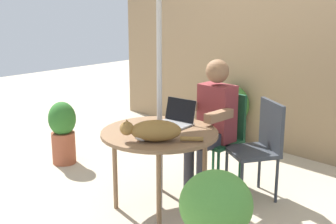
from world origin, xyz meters
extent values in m
plane|color=#BCAD93|center=(0.00, 0.00, 0.00)|extent=(14.00, 14.00, 0.00)
cube|color=#937756|center=(0.00, 2.07, 1.00)|extent=(5.58, 0.08, 2.00)
cylinder|color=brown|center=(0.00, 0.00, 0.69)|extent=(0.99, 0.99, 0.03)
cylinder|color=brown|center=(0.27, 0.27, 0.34)|extent=(0.04, 0.04, 0.67)
cylinder|color=brown|center=(-0.27, 0.27, 0.34)|extent=(0.04, 0.04, 0.67)
cylinder|color=brown|center=(-0.27, -0.27, 0.34)|extent=(0.04, 0.04, 0.67)
cylinder|color=brown|center=(0.27, -0.27, 0.34)|extent=(0.04, 0.04, 0.67)
cylinder|color=#B7B7BC|center=(0.00, 0.00, 1.09)|extent=(0.04, 0.04, 2.17)
cube|color=#194C2D|center=(0.00, 0.76, 0.44)|extent=(0.40, 0.40, 0.04)
cube|color=#194C2D|center=(0.00, 0.94, 0.68)|extent=(0.40, 0.04, 0.44)
cylinder|color=#194C2D|center=(0.17, 0.93, 0.21)|extent=(0.03, 0.03, 0.42)
cylinder|color=#194C2D|center=(-0.17, 0.93, 0.21)|extent=(0.03, 0.03, 0.42)
cylinder|color=#194C2D|center=(-0.17, 0.59, 0.21)|extent=(0.03, 0.03, 0.42)
cylinder|color=#194C2D|center=(0.17, 0.59, 0.21)|extent=(0.03, 0.03, 0.42)
cube|color=#33383F|center=(0.42, 0.75, 0.44)|extent=(0.54, 0.54, 0.04)
cube|color=#33383F|center=(0.51, 0.91, 0.68)|extent=(0.37, 0.23, 0.44)
cylinder|color=#33383F|center=(0.65, 0.82, 0.21)|extent=(0.03, 0.03, 0.42)
cylinder|color=#33383F|center=(0.36, 0.98, 0.21)|extent=(0.03, 0.03, 0.42)
cylinder|color=#33383F|center=(0.19, 0.69, 0.21)|extent=(0.03, 0.03, 0.42)
cylinder|color=#33383F|center=(0.49, 0.52, 0.21)|extent=(0.03, 0.03, 0.42)
cube|color=maroon|center=(0.00, 0.76, 0.73)|extent=(0.34, 0.20, 0.54)
sphere|color=#936B4C|center=(0.00, 0.75, 1.13)|extent=(0.22, 0.22, 0.22)
cube|color=#383842|center=(-0.08, 0.61, 0.51)|extent=(0.12, 0.30, 0.12)
cylinder|color=#383842|center=(-0.08, 0.46, 0.23)|extent=(0.10, 0.10, 0.46)
cube|color=#383842|center=(0.08, 0.61, 0.51)|extent=(0.12, 0.30, 0.12)
cylinder|color=#383842|center=(0.08, 0.46, 0.23)|extent=(0.10, 0.10, 0.46)
cube|color=#936B4C|center=(-0.20, 0.54, 0.78)|extent=(0.08, 0.32, 0.08)
cube|color=#936B4C|center=(0.20, 0.54, 0.78)|extent=(0.08, 0.32, 0.08)
cube|color=gray|center=(-0.05, 0.22, 0.71)|extent=(0.33, 0.26, 0.02)
cube|color=black|center=(-0.07, 0.32, 0.82)|extent=(0.31, 0.10, 0.20)
cube|color=gray|center=(-0.07, 0.33, 0.82)|extent=(0.30, 0.10, 0.20)
ellipsoid|color=olive|center=(0.16, -0.20, 0.79)|extent=(0.41, 0.42, 0.17)
sphere|color=olive|center=(0.01, -0.36, 0.81)|extent=(0.11, 0.11, 0.11)
ellipsoid|color=white|center=(0.09, -0.28, 0.75)|extent=(0.17, 0.17, 0.09)
cylinder|color=olive|center=(0.38, -0.02, 0.73)|extent=(0.15, 0.16, 0.04)
cone|color=olive|center=(-0.01, -0.34, 0.86)|extent=(0.04, 0.04, 0.03)
cone|color=olive|center=(0.03, -0.38, 0.86)|extent=(0.04, 0.04, 0.03)
ellipsoid|color=#4C8C38|center=(1.00, -0.47, 0.54)|extent=(0.47, 0.47, 0.44)
cylinder|color=#595654|center=(-0.71, 1.88, 0.13)|extent=(0.33, 0.33, 0.27)
ellipsoid|color=#3D7F33|center=(-0.71, 1.88, 0.48)|extent=(0.47, 0.47, 0.50)
cylinder|color=#9E5138|center=(-1.55, 0.02, 0.17)|extent=(0.26, 0.26, 0.35)
ellipsoid|color=#2D6B28|center=(-1.55, 0.02, 0.51)|extent=(0.30, 0.30, 0.37)
camera|label=1|loc=(2.70, -2.60, 1.86)|focal=49.90mm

